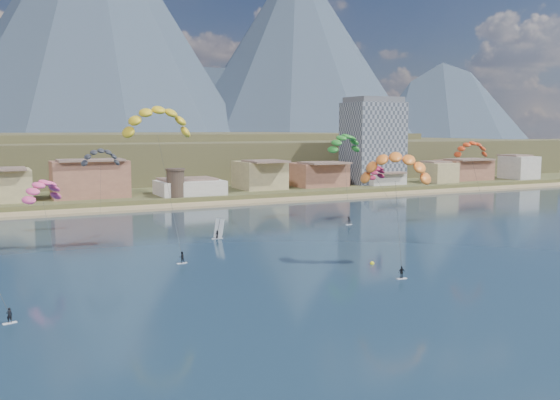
% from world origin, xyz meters
% --- Properties ---
extents(ground, '(2400.00, 2400.00, 0.00)m').
position_xyz_m(ground, '(0.00, 0.00, 0.00)').
color(ground, black).
rests_on(ground, ground).
extents(beach, '(2200.00, 12.00, 0.90)m').
position_xyz_m(beach, '(0.00, 106.00, 0.25)').
color(beach, tan).
rests_on(beach, ground).
extents(land, '(2200.00, 900.00, 4.00)m').
position_xyz_m(land, '(0.00, 560.00, 0.00)').
color(land, brown).
rests_on(land, ground).
extents(foothills, '(940.00, 210.00, 18.00)m').
position_xyz_m(foothills, '(22.39, 232.47, 9.08)').
color(foothills, brown).
rests_on(foothills, ground).
extents(mountain_ridge, '(2060.00, 480.00, 400.00)m').
position_xyz_m(mountain_ridge, '(-14.60, 823.65, 150.31)').
color(mountain_ridge, '#2F3E4F').
rests_on(mountain_ridge, ground).
extents(town, '(400.00, 24.00, 12.00)m').
position_xyz_m(town, '(-40.00, 122.00, 8.00)').
color(town, beige).
rests_on(town, ground).
extents(apartment_tower, '(20.00, 16.00, 32.00)m').
position_xyz_m(apartment_tower, '(85.00, 128.00, 17.82)').
color(apartment_tower, gray).
rests_on(apartment_tower, ground).
extents(watchtower, '(5.82, 5.82, 8.60)m').
position_xyz_m(watchtower, '(5.00, 114.00, 6.37)').
color(watchtower, '#47382D').
rests_on(watchtower, ground).
extents(kitesurfer_yellow, '(13.18, 16.69, 28.48)m').
position_xyz_m(kitesurfer_yellow, '(-17.25, 47.60, 24.35)').
color(kitesurfer_yellow, silver).
rests_on(kitesurfer_yellow, ground).
extents(kitesurfer_orange, '(12.54, 15.49, 20.61)m').
position_xyz_m(kitesurfer_orange, '(14.78, 19.01, 16.69)').
color(kitesurfer_orange, silver).
rests_on(kitesurfer_orange, ground).
extents(kitesurfer_green, '(11.46, 14.37, 22.73)m').
position_xyz_m(kitesurfer_green, '(35.02, 67.49, 19.27)').
color(kitesurfer_green, silver).
rests_on(kitesurfer_green, ground).
extents(distant_kite_pink, '(8.66, 8.99, 15.26)m').
position_xyz_m(distant_kite_pink, '(-36.83, 53.76, 11.90)').
color(distant_kite_pink, '#262626').
rests_on(distant_kite_pink, ground).
extents(distant_kite_dark, '(8.71, 5.91, 19.59)m').
position_xyz_m(distant_kite_dark, '(-23.30, 72.99, 16.81)').
color(distant_kite_dark, '#262626').
rests_on(distant_kite_dark, ground).
extents(distant_kite_orange, '(9.11, 6.57, 20.82)m').
position_xyz_m(distant_kite_orange, '(58.48, 48.34, 18.09)').
color(distant_kite_orange, '#262626').
rests_on(distant_kite_orange, ground).
extents(distant_kite_red, '(7.75, 7.28, 15.07)m').
position_xyz_m(distant_kite_red, '(40.65, 61.57, 12.17)').
color(distant_kite_red, '#262626').
rests_on(distant_kite_red, ground).
extents(windsurfer, '(2.33, 2.56, 4.00)m').
position_xyz_m(windsurfer, '(-3.79, 53.26, 1.27)').
color(windsurfer, silver).
rests_on(windsurfer, ground).
extents(buoy, '(0.71, 0.71, 0.71)m').
position_xyz_m(buoy, '(11.10, 19.87, 0.12)').
color(buoy, yellow).
rests_on(buoy, ground).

